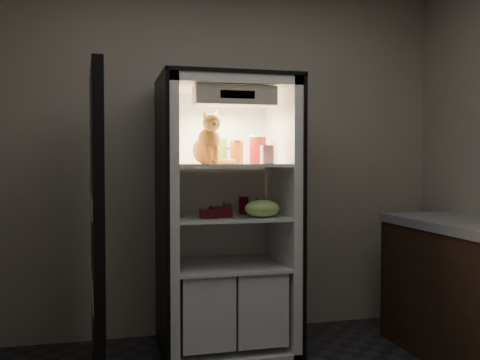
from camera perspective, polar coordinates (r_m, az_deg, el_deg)
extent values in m
plane|color=#B5A997|center=(4.08, -2.89, 2.61)|extent=(3.60, 0.00, 3.60)
cube|color=white|center=(3.97, -2.51, -3.52)|extent=(0.85, 0.06, 1.85)
cube|color=white|center=(3.59, -7.67, -4.11)|extent=(0.06, 0.70, 1.85)
cube|color=white|center=(3.76, 4.41, -3.82)|extent=(0.06, 0.70, 1.85)
cube|color=white|center=(3.67, -1.50, 10.05)|extent=(0.85, 0.70, 0.06)
cube|color=white|center=(3.85, -1.47, -17.35)|extent=(0.85, 0.70, 0.06)
cube|color=black|center=(3.58, -8.33, -4.12)|extent=(0.02, 0.72, 1.87)
cube|color=black|center=(3.77, 5.01, -3.80)|extent=(0.02, 0.72, 1.87)
cube|color=black|center=(3.68, -1.50, 10.69)|extent=(0.90, 0.72, 0.02)
cube|color=white|center=(3.61, -1.39, 1.58)|extent=(0.73, 0.62, 0.02)
cube|color=white|center=(3.63, -1.38, -3.96)|extent=(0.73, 0.62, 0.02)
cube|color=white|center=(3.70, -4.09, -12.99)|extent=(0.34, 0.58, 0.48)
cube|color=white|center=(3.77, 1.29, -12.69)|extent=(0.34, 0.58, 0.48)
cube|color=white|center=(3.67, -1.38, -9.08)|extent=(0.73, 0.62, 0.02)
cube|color=beige|center=(3.43, -0.60, 8.94)|extent=(0.52, 0.18, 0.12)
cube|color=black|center=(3.34, -0.26, 9.11)|extent=(0.22, 0.01, 0.05)
cube|color=black|center=(3.27, -15.01, -4.77)|extent=(0.09, 0.87, 1.85)
cube|color=white|center=(3.27, -15.01, -11.43)|extent=(0.09, 0.64, 0.12)
cube|color=white|center=(3.19, -15.09, -2.67)|extent=(0.09, 0.64, 0.12)
ellipsoid|color=#CF661A|center=(3.56, -3.68, 3.15)|extent=(0.19, 0.23, 0.18)
ellipsoid|color=#CF661A|center=(3.48, -3.30, 4.34)|extent=(0.15, 0.14, 0.16)
sphere|color=orange|center=(3.43, -3.05, 6.15)|extent=(0.12, 0.12, 0.12)
sphere|color=orange|center=(3.38, -2.83, 5.98)|extent=(0.05, 0.05, 0.05)
cone|color=orange|center=(3.43, -3.66, 7.10)|extent=(0.05, 0.05, 0.05)
cone|color=orange|center=(3.45, -2.52, 7.07)|extent=(0.05, 0.05, 0.05)
cylinder|color=#CF661A|center=(3.41, -3.50, 2.69)|extent=(0.03, 0.03, 0.11)
cylinder|color=#CF661A|center=(3.43, -2.59, 2.69)|extent=(0.03, 0.03, 0.11)
cylinder|color=#CF661A|center=(3.51, -1.81, 1.99)|extent=(0.20, 0.13, 0.03)
cylinder|color=green|center=(3.68, -1.91, 3.00)|extent=(0.07, 0.07, 0.16)
cylinder|color=green|center=(3.69, -1.92, 4.36)|extent=(0.07, 0.07, 0.01)
cylinder|color=white|center=(3.79, -1.66, 2.50)|extent=(0.08, 0.08, 0.10)
cylinder|color=#175CA5|center=(3.79, -1.66, 3.37)|extent=(0.08, 0.08, 0.02)
cylinder|color=#9A110E|center=(3.64, -0.36, 2.87)|extent=(0.09, 0.09, 0.14)
cylinder|color=gold|center=(3.64, -0.36, 4.11)|extent=(0.09, 0.09, 0.02)
cylinder|color=#A22615|center=(3.76, 1.90, 3.17)|extent=(0.12, 0.12, 0.19)
cylinder|color=white|center=(3.76, 1.90, 4.70)|extent=(0.12, 0.12, 0.02)
cube|color=silver|center=(3.48, 2.87, 2.73)|extent=(0.07, 0.07, 0.12)
cylinder|color=black|center=(3.71, 0.40, -2.71)|extent=(0.07, 0.07, 0.12)
cylinder|color=#B2B2B2|center=(3.71, 0.40, -1.74)|extent=(0.07, 0.07, 0.00)
cylinder|color=black|center=(3.70, 2.09, -2.85)|extent=(0.06, 0.06, 0.11)
cylinder|color=#B2B2B2|center=(3.70, 2.09, -2.00)|extent=(0.06, 0.06, 0.00)
cylinder|color=black|center=(3.60, 2.30, -2.91)|extent=(0.06, 0.06, 0.12)
cylinder|color=#B2B2B2|center=(3.60, 2.30, -1.96)|extent=(0.07, 0.07, 0.00)
cylinder|color=brown|center=(3.68, -1.43, -3.10)|extent=(0.06, 0.06, 0.08)
cylinder|color=#B2B2B2|center=(3.68, -1.43, -2.41)|extent=(0.06, 0.06, 0.01)
ellipsoid|color=#8ABD58|center=(3.50, 2.39, -3.05)|extent=(0.23, 0.17, 0.12)
cube|color=#460B10|center=(3.45, -3.36, -3.63)|extent=(0.11, 0.11, 0.05)
cube|color=#460B10|center=(3.52, -2.09, -3.43)|extent=(0.13, 0.13, 0.07)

